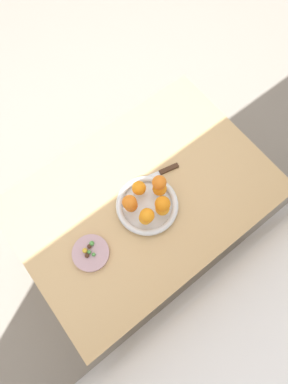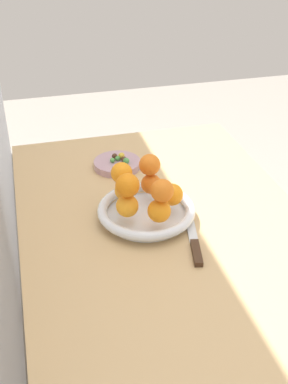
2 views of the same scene
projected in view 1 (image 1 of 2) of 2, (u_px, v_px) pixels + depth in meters
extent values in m
plane|color=gray|center=(144.00, 232.00, 1.97)|extent=(6.00, 6.00, 0.00)
cube|color=silver|center=(272.00, 281.00, 0.67)|extent=(4.00, 0.05, 2.50)
cube|color=tan|center=(144.00, 198.00, 1.29)|extent=(1.10, 0.76, 0.04)
cylinder|color=tan|center=(175.00, 131.00, 1.82)|extent=(0.05, 0.05, 0.70)
cylinder|color=tan|center=(37.00, 227.00, 1.62)|extent=(0.05, 0.05, 0.70)
cylinder|color=tan|center=(249.00, 210.00, 1.66)|extent=(0.05, 0.05, 0.70)
cylinder|color=tan|center=(105.00, 329.00, 1.46)|extent=(0.05, 0.05, 0.70)
cylinder|color=silver|center=(147.00, 206.00, 1.25)|extent=(0.21, 0.21, 0.01)
torus|color=silver|center=(147.00, 205.00, 1.23)|extent=(0.26, 0.26, 0.03)
cylinder|color=#B28C99|center=(91.00, 253.00, 1.18)|extent=(0.15, 0.15, 0.02)
sphere|color=orange|center=(131.00, 205.00, 1.19)|extent=(0.06, 0.06, 0.06)
sphere|color=orange|center=(145.00, 218.00, 1.17)|extent=(0.05, 0.05, 0.05)
sphere|color=orange|center=(162.00, 208.00, 1.19)|extent=(0.06, 0.06, 0.06)
sphere|color=orange|center=(160.00, 189.00, 1.21)|extent=(0.06, 0.06, 0.06)
sphere|color=orange|center=(139.00, 188.00, 1.21)|extent=(0.06, 0.06, 0.06)
sphere|color=orange|center=(159.00, 182.00, 1.16)|extent=(0.06, 0.06, 0.06)
sphere|color=orange|center=(147.00, 215.00, 1.12)|extent=(0.06, 0.06, 0.06)
sphere|color=orange|center=(129.00, 202.00, 1.14)|extent=(0.06, 0.06, 0.06)
sphere|color=orange|center=(163.00, 204.00, 1.13)|extent=(0.06, 0.06, 0.06)
sphere|color=#4C9947|center=(92.00, 243.00, 1.18)|extent=(0.02, 0.02, 0.02)
sphere|color=#472819|center=(89.00, 246.00, 1.17)|extent=(0.02, 0.02, 0.02)
sphere|color=#4C9947|center=(89.00, 252.00, 1.17)|extent=(0.02, 0.02, 0.02)
sphere|color=#472819|center=(87.00, 256.00, 1.16)|extent=(0.02, 0.02, 0.02)
sphere|color=#4C9947|center=(94.00, 255.00, 1.16)|extent=(0.02, 0.02, 0.02)
sphere|color=gold|center=(85.00, 251.00, 1.17)|extent=(0.02, 0.02, 0.02)
cube|color=#3F2819|center=(169.00, 169.00, 1.31)|extent=(0.09, 0.04, 0.01)
cube|color=silver|center=(142.00, 181.00, 1.29)|extent=(0.17, 0.06, 0.01)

